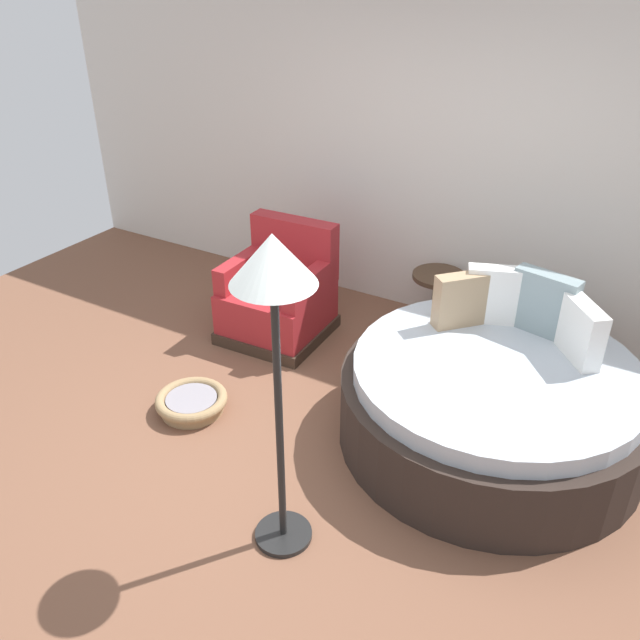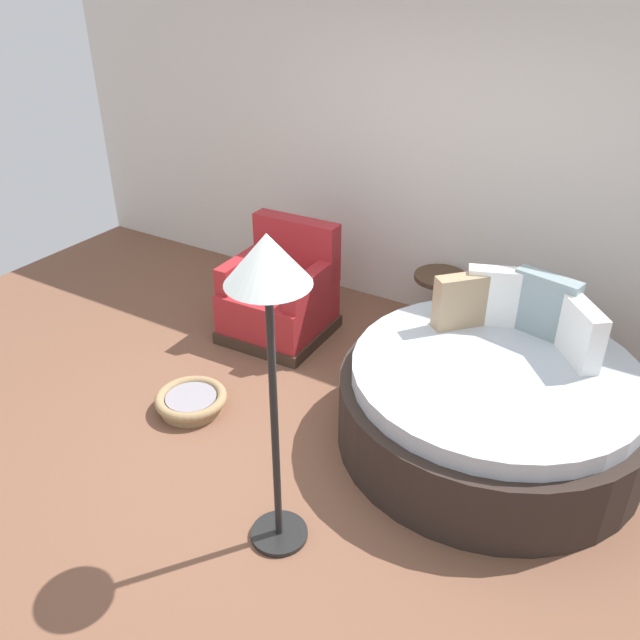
{
  "view_description": "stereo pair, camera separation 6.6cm",
  "coord_description": "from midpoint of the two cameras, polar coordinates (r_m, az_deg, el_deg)",
  "views": [
    {
      "loc": [
        1.76,
        -2.67,
        2.87
      ],
      "look_at": [
        -0.3,
        0.82,
        0.55
      ],
      "focal_mm": 36.7,
      "sensor_mm": 36.0,
      "label": 1
    },
    {
      "loc": [
        1.82,
        -2.64,
        2.87
      ],
      "look_at": [
        -0.3,
        0.82,
        0.55
      ],
      "focal_mm": 36.7,
      "sensor_mm": 36.0,
      "label": 2
    }
  ],
  "objects": [
    {
      "name": "pet_basket",
      "position": [
        4.75,
        -11.52,
        -7.03
      ],
      "size": [
        0.51,
        0.51,
        0.13
      ],
      "color": "#9E7F56",
      "rests_on": "ground_plane"
    },
    {
      "name": "floor_lamp",
      "position": [
        2.92,
        -4.67,
        2.29
      ],
      "size": [
        0.4,
        0.4,
        1.82
      ],
      "color": "black",
      "rests_on": "ground_plane"
    },
    {
      "name": "ground_plane",
      "position": [
        4.31,
        -2.66,
        -12.24
      ],
      "size": [
        8.0,
        8.0,
        0.02
      ],
      "primitive_type": "cube",
      "color": "brown"
    },
    {
      "name": "side_table",
      "position": [
        5.54,
        9.93,
        3.09
      ],
      "size": [
        0.44,
        0.44,
        0.52
      ],
      "color": "#473323",
      "rests_on": "ground_plane"
    },
    {
      "name": "red_armchair",
      "position": [
        5.46,
        -3.87,
        1.97
      ],
      "size": [
        0.83,
        0.83,
        0.94
      ],
      "color": "#38281E",
      "rests_on": "ground_plane"
    },
    {
      "name": "round_daybed",
      "position": [
        4.43,
        14.38,
        -6.76
      ],
      "size": [
        1.97,
        1.97,
        1.03
      ],
      "color": "#2D231E",
      "rests_on": "ground_plane"
    },
    {
      "name": "back_wall",
      "position": [
        5.56,
        10.74,
        13.07
      ],
      "size": [
        8.0,
        0.12,
        2.64
      ],
      "primitive_type": "cube",
      "color": "silver",
      "rests_on": "ground_plane"
    }
  ]
}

